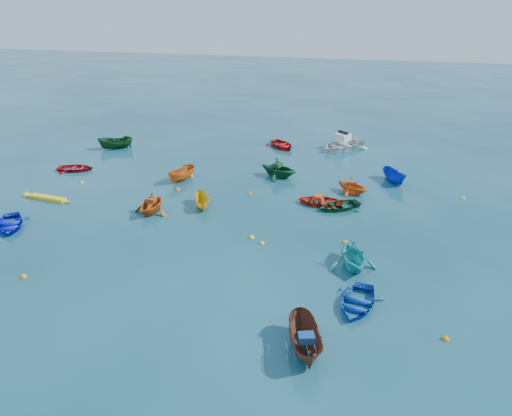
% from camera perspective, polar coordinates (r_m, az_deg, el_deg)
% --- Properties ---
extents(ground, '(160.00, 160.00, 0.00)m').
position_cam_1_polar(ground, '(29.24, -2.13, -4.69)').
color(ground, '#093747').
rests_on(ground, ground).
extents(dinghy_blue_sw, '(3.68, 3.95, 0.67)m').
position_cam_1_polar(dinghy_blue_sw, '(35.33, -26.27, -1.99)').
color(dinghy_blue_sw, '#101AD2').
rests_on(dinghy_blue_sw, ground).
extents(sampan_brown_mid, '(2.19, 3.65, 1.33)m').
position_cam_1_polar(sampan_brown_mid, '(22.03, 5.62, -15.96)').
color(sampan_brown_mid, brown).
rests_on(sampan_brown_mid, ground).
extents(dinghy_blue_se, '(2.87, 3.62, 0.68)m').
position_cam_1_polar(dinghy_blue_se, '(24.93, 11.45, -10.94)').
color(dinghy_blue_se, '#0E43B0').
rests_on(dinghy_blue_se, ground).
extents(dinghy_orange_w, '(2.70, 3.04, 1.47)m').
position_cam_1_polar(dinghy_orange_w, '(34.43, -11.82, -0.50)').
color(dinghy_orange_w, '#C05212').
rests_on(dinghy_orange_w, ground).
extents(sampan_yellow_mid, '(1.94, 2.70, 0.98)m').
position_cam_1_polar(sampan_yellow_mid, '(34.72, -6.15, 0.12)').
color(sampan_yellow_mid, gold).
rests_on(sampan_yellow_mid, ground).
extents(dinghy_green_e, '(3.72, 3.50, 0.63)m').
position_cam_1_polar(dinghy_green_e, '(34.77, 9.44, -0.04)').
color(dinghy_green_e, '#135226').
rests_on(dinghy_green_e, ground).
extents(dinghy_cyan_se, '(3.43, 3.69, 1.59)m').
position_cam_1_polar(dinghy_cyan_se, '(28.01, 10.93, -6.59)').
color(dinghy_cyan_se, '#1DB4B4').
rests_on(dinghy_cyan_se, ground).
extents(dinghy_red_nw, '(3.28, 2.62, 0.61)m').
position_cam_1_polar(dinghy_red_nw, '(43.88, -19.89, 4.05)').
color(dinghy_red_nw, '#AD0E15').
rests_on(dinghy_red_nw, ground).
extents(sampan_orange_n, '(2.03, 3.11, 1.13)m').
position_cam_1_polar(sampan_orange_n, '(39.63, -8.44, 3.16)').
color(sampan_orange_n, '#CF5F13').
rests_on(sampan_orange_n, ground).
extents(dinghy_green_n, '(3.78, 3.51, 1.62)m').
position_cam_1_polar(dinghy_green_n, '(40.00, 2.60, 3.61)').
color(dinghy_green_n, '#104625').
rests_on(dinghy_green_n, ground).
extents(dinghy_red_ne, '(3.30, 2.46, 0.66)m').
position_cam_1_polar(dinghy_red_ne, '(35.25, 7.28, 0.45)').
color(dinghy_red_ne, red).
rests_on(dinghy_red_ne, ground).
extents(sampan_blue_far, '(2.29, 2.96, 1.08)m').
position_cam_1_polar(sampan_blue_far, '(40.32, 15.45, 2.89)').
color(sampan_blue_far, '#0E2EB9').
rests_on(sampan_blue_far, ground).
extents(dinghy_red_far, '(3.84, 3.97, 0.67)m').
position_cam_1_polar(dinghy_red_far, '(47.33, 2.97, 6.95)').
color(dinghy_red_far, '#AC0E0F').
rests_on(dinghy_red_far, ground).
extents(dinghy_orange_far, '(3.39, 3.29, 1.37)m').
position_cam_1_polar(dinghy_orange_far, '(37.52, 10.91, 1.72)').
color(dinghy_orange_far, orange).
rests_on(dinghy_orange_far, ground).
extents(sampan_green_far, '(3.34, 2.47, 1.22)m').
position_cam_1_polar(sampan_green_far, '(48.62, -15.69, 6.54)').
color(sampan_green_far, '#0F4216').
rests_on(sampan_green_far, ground).
extents(kayak_yellow, '(3.62, 0.98, 0.35)m').
position_cam_1_polar(kayak_yellow, '(38.61, -22.66, 0.86)').
color(kayak_yellow, yellow).
rests_on(kayak_yellow, ground).
extents(motorboat_white, '(5.68, 5.89, 1.60)m').
position_cam_1_polar(motorboat_white, '(47.54, 9.82, 6.70)').
color(motorboat_white, white).
rests_on(motorboat_white, ground).
extents(tarp_blue_a, '(0.79, 0.67, 0.33)m').
position_cam_1_polar(tarp_blue_a, '(21.39, 5.77, -14.53)').
color(tarp_blue_a, navy).
rests_on(tarp_blue_a, sampan_brown_mid).
extents(tarp_orange_a, '(0.66, 0.53, 0.30)m').
position_cam_1_polar(tarp_orange_a, '(34.11, -11.90, 0.88)').
color(tarp_orange_a, '#B94313').
rests_on(tarp_orange_a, dinghy_orange_w).
extents(tarp_green_b, '(0.74, 0.85, 0.35)m').
position_cam_1_polar(tarp_green_b, '(39.70, 2.50, 4.96)').
color(tarp_green_b, '#134D1F').
rests_on(tarp_green_b, dinghy_green_n).
extents(tarp_orange_b, '(0.55, 0.71, 0.33)m').
position_cam_1_polar(tarp_orange_b, '(35.06, 7.16, 1.20)').
color(tarp_orange_b, '#CF4B15').
rests_on(tarp_orange_b, dinghy_red_ne).
extents(buoy_or_a, '(0.32, 0.32, 0.32)m').
position_cam_1_polar(buoy_or_a, '(29.31, -25.02, -7.16)').
color(buoy_or_a, orange).
rests_on(buoy_or_a, ground).
extents(buoy_ye_a, '(0.31, 0.31, 0.31)m').
position_cam_1_polar(buoy_ye_a, '(29.78, 0.68, -4.10)').
color(buoy_ye_a, yellow).
rests_on(buoy_ye_a, ground).
extents(buoy_or_b, '(0.33, 0.33, 0.33)m').
position_cam_1_polar(buoy_or_b, '(23.98, 20.83, -13.86)').
color(buoy_or_b, orange).
rests_on(buoy_or_b, ground).
extents(buoy_ye_b, '(0.29, 0.29, 0.29)m').
position_cam_1_polar(buoy_ye_b, '(40.99, -19.28, 2.73)').
color(buoy_ye_b, yellow).
rests_on(buoy_ye_b, ground).
extents(buoy_or_c, '(0.34, 0.34, 0.34)m').
position_cam_1_polar(buoy_or_c, '(37.85, -8.92, 2.08)').
color(buoy_or_c, orange).
rests_on(buoy_or_c, ground).
extents(buoy_ye_c, '(0.35, 0.35, 0.35)m').
position_cam_1_polar(buoy_ye_c, '(30.42, -0.51, -3.43)').
color(buoy_ye_c, yellow).
rests_on(buoy_ye_c, ground).
extents(buoy_or_d, '(0.37, 0.37, 0.37)m').
position_cam_1_polar(buoy_or_d, '(30.29, 10.14, -3.99)').
color(buoy_or_d, orange).
rests_on(buoy_or_d, ground).
extents(buoy_ye_d, '(0.33, 0.33, 0.33)m').
position_cam_1_polar(buoy_ye_d, '(40.26, -7.40, 3.57)').
color(buoy_ye_d, yellow).
rests_on(buoy_ye_d, ground).
extents(buoy_or_e, '(0.31, 0.31, 0.31)m').
position_cam_1_polar(buoy_or_e, '(36.56, -0.69, 1.56)').
color(buoy_or_e, orange).
rests_on(buoy_or_e, ground).
extents(buoy_ye_e, '(0.32, 0.32, 0.32)m').
position_cam_1_polar(buoy_ye_e, '(38.82, 22.58, 1.00)').
color(buoy_ye_e, yellow).
rests_on(buoy_ye_e, ground).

